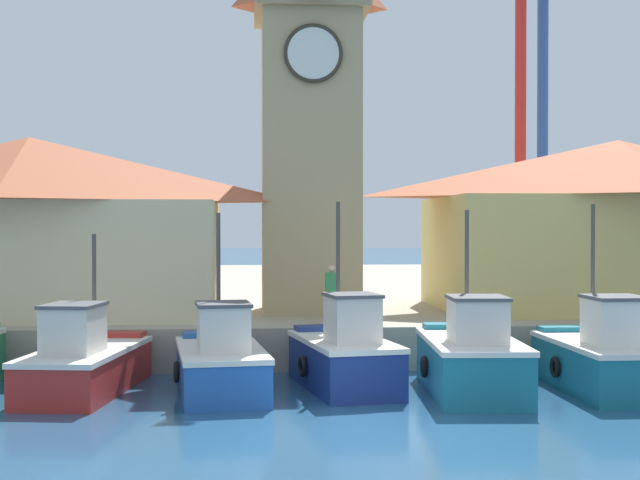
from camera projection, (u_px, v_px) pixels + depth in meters
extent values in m
plane|color=navy|center=(361.00, 429.00, 17.07)|extent=(300.00, 300.00, 0.00)
cube|color=#A89E89|center=(295.00, 294.00, 43.74)|extent=(120.00, 40.00, 1.18)
cube|color=#AD2823|center=(86.00, 373.00, 20.83)|extent=(2.51, 5.08, 0.93)
cube|color=#AD2823|center=(114.00, 336.00, 23.00)|extent=(1.62, 0.82, 0.24)
cube|color=silver|center=(86.00, 351.00, 20.83)|extent=(2.58, 5.14, 0.12)
cube|color=beige|center=(73.00, 330.00, 19.97)|extent=(1.30, 1.60, 1.04)
cube|color=#4C4C51|center=(73.00, 305.00, 19.96)|extent=(1.39, 1.69, 0.08)
cylinder|color=#4C4742|center=(94.00, 289.00, 21.41)|extent=(0.10, 0.10, 2.67)
torus|color=black|center=(49.00, 370.00, 21.15)|extent=(0.19, 0.53, 0.52)
cube|color=#2356A8|center=(221.00, 372.00, 20.77)|extent=(2.37, 4.61, 0.96)
cube|color=#2356A8|center=(214.00, 336.00, 22.69)|extent=(1.64, 0.78, 0.24)
cube|color=silver|center=(220.00, 350.00, 20.77)|extent=(2.44, 4.68, 0.12)
cube|color=beige|center=(223.00, 329.00, 20.00)|extent=(1.27, 1.45, 1.03)
cube|color=#4C4C51|center=(223.00, 304.00, 19.99)|extent=(1.35, 1.54, 0.08)
cylinder|color=#4C4742|center=(218.00, 278.00, 21.28)|extent=(0.10, 0.10, 3.14)
torus|color=black|center=(176.00, 372.00, 20.79)|extent=(0.18, 0.53, 0.52)
cube|color=navy|center=(344.00, 366.00, 21.31)|extent=(2.49, 4.37, 1.09)
cube|color=navy|center=(325.00, 330.00, 23.06)|extent=(1.60, 0.86, 0.24)
cube|color=silver|center=(344.00, 341.00, 21.31)|extent=(2.56, 4.44, 0.12)
cube|color=beige|center=(352.00, 320.00, 20.60)|extent=(1.27, 1.41, 1.06)
cube|color=#4C4C51|center=(352.00, 295.00, 20.59)|extent=(1.37, 1.50, 0.08)
cylinder|color=#4C4742|center=(338.00, 269.00, 21.78)|extent=(0.10, 0.10, 3.29)
torus|color=black|center=(302.00, 366.00, 21.27)|extent=(0.21, 0.53, 0.52)
cube|color=#196B7F|center=(471.00, 368.00, 20.70)|extent=(2.25, 4.66, 1.17)
cube|color=#196B7F|center=(457.00, 328.00, 22.71)|extent=(1.71, 0.70, 0.24)
cube|color=silver|center=(471.00, 341.00, 20.69)|extent=(2.32, 4.72, 0.12)
cube|color=beige|center=(478.00, 321.00, 19.88)|extent=(1.27, 1.44, 0.97)
cube|color=#4C4C51|center=(478.00, 298.00, 19.88)|extent=(1.35, 1.52, 0.08)
cylinder|color=#4C4742|center=(467.00, 273.00, 21.23)|extent=(0.10, 0.10, 2.99)
torus|color=black|center=(424.00, 367.00, 20.91)|extent=(0.15, 0.53, 0.52)
cube|color=#196B7F|center=(602.00, 368.00, 21.09)|extent=(1.98, 4.54, 1.06)
cube|color=#196B7F|center=(571.00, 331.00, 23.09)|extent=(1.66, 0.61, 0.24)
cube|color=silver|center=(602.00, 343.00, 21.08)|extent=(2.04, 4.60, 0.12)
cube|color=silver|center=(616.00, 322.00, 20.28)|extent=(1.18, 1.37, 1.05)
cube|color=#4C4C51|center=(616.00, 298.00, 20.27)|extent=(1.26, 1.45, 0.08)
cylinder|color=#4C4742|center=(593.00, 271.00, 21.62)|extent=(0.10, 0.10, 3.26)
torus|color=black|center=(555.00, 367.00, 21.22)|extent=(0.12, 0.52, 0.52)
cube|color=tan|center=(310.00, 165.00, 28.32)|extent=(3.04, 3.04, 9.35)
cube|color=#9C865F|center=(310.00, 13.00, 28.25)|extent=(3.54, 3.54, 0.30)
cylinder|color=white|center=(313.00, 53.00, 26.70)|extent=(1.67, 0.12, 1.67)
torus|color=#332D23|center=(313.00, 53.00, 26.66)|extent=(1.79, 0.12, 1.79)
cube|color=beige|center=(30.00, 259.00, 26.64)|extent=(11.13, 5.04, 3.46)
pyramid|color=#C1603D|center=(29.00, 169.00, 26.60)|extent=(11.53, 5.44, 1.93)
cube|color=tan|center=(618.00, 253.00, 29.40)|extent=(11.86, 6.76, 3.67)
pyramid|color=#C1603D|center=(618.00, 169.00, 29.36)|extent=(12.26, 7.16, 1.90)
cube|color=navy|center=(542.00, 268.00, 45.94)|extent=(2.00, 2.00, 1.20)
cylinder|color=#284C93|center=(543.00, 71.00, 45.80)|extent=(0.56, 0.56, 19.11)
cube|color=maroon|center=(520.00, 269.00, 44.37)|extent=(2.00, 2.00, 1.20)
cylinder|color=red|center=(521.00, 81.00, 44.24)|extent=(0.56, 0.56, 17.56)
cylinder|color=#33333D|center=(331.00, 307.00, 25.21)|extent=(0.22, 0.22, 0.85)
cube|color=#338C4C|center=(331.00, 282.00, 25.20)|extent=(0.34, 0.22, 0.56)
sphere|color=beige|center=(331.00, 269.00, 25.19)|extent=(0.20, 0.20, 0.20)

